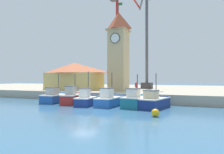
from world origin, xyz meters
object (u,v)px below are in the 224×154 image
at_px(port_crane_far, 147,47).
at_px(fishing_boat_mid_right, 154,102).
at_px(warehouse_left, 74,76).
at_px(fishing_boat_left_inner, 87,100).
at_px(fishing_boat_mid_left, 110,100).
at_px(dock_worker_near_tower, 136,87).
at_px(fishing_boat_center, 136,101).
at_px(fishing_boat_far_left, 56,97).
at_px(port_crane_near, 118,45).
at_px(mooring_buoy, 155,113).
at_px(fishing_boat_left_outer, 73,98).
at_px(clock_tower, 119,49).

bearing_deg(port_crane_far, fishing_boat_mid_right, -73.11).
distance_m(fishing_boat_mid_right, warehouse_left, 19.16).
bearing_deg(warehouse_left, fishing_boat_left_inner, -49.96).
relative_size(fishing_boat_mid_left, warehouse_left, 0.48).
bearing_deg(dock_worker_near_tower, fishing_boat_mid_left, -113.24).
xyz_separation_m(fishing_boat_mid_right, warehouse_left, (-16.50, 9.26, 3.04)).
height_order(fishing_boat_center, dock_worker_near_tower, fishing_boat_center).
relative_size(fishing_boat_far_left, port_crane_near, 0.20).
distance_m(fishing_boat_left_inner, dock_worker_near_tower, 7.06).
xyz_separation_m(fishing_boat_far_left, fishing_boat_mid_left, (8.26, -0.51, -0.00)).
relative_size(mooring_buoy, dock_worker_near_tower, 0.42).
relative_size(fishing_boat_center, fishing_boat_mid_right, 0.86).
bearing_deg(fishing_boat_mid_right, port_crane_near, 123.03).
xyz_separation_m(warehouse_left, port_crane_far, (10.85, 9.33, 5.82)).
distance_m(fishing_boat_far_left, fishing_boat_mid_right, 13.53).
height_order(warehouse_left, dock_worker_near_tower, warehouse_left).
bearing_deg(port_crane_near, fishing_boat_far_left, -97.76).
xyz_separation_m(fishing_boat_mid_left, fishing_boat_mid_right, (5.26, 0.20, -0.01)).
height_order(port_crane_far, dock_worker_near_tower, port_crane_far).
xyz_separation_m(fishing_boat_mid_right, dock_worker_near_tower, (-3.34, 4.28, 1.40)).
bearing_deg(fishing_boat_mid_right, fishing_boat_left_inner, -174.39).
height_order(fishing_boat_left_outer, port_crane_near, port_crane_near).
bearing_deg(fishing_boat_center, warehouse_left, 147.01).
height_order(port_crane_near, dock_worker_near_tower, port_crane_near).
bearing_deg(mooring_buoy, port_crane_far, 106.28).
xyz_separation_m(fishing_boat_left_inner, mooring_buoy, (9.36, -4.43, -0.37)).
xyz_separation_m(fishing_boat_left_outer, fishing_boat_mid_right, (10.54, -0.03, -0.09)).
distance_m(clock_tower, port_crane_near, 7.27).
xyz_separation_m(fishing_boat_left_outer, port_crane_near, (-0.67, 17.22, 9.21)).
relative_size(fishing_boat_left_outer, mooring_buoy, 6.81).
height_order(fishing_boat_left_outer, warehouse_left, warehouse_left).
relative_size(fishing_boat_mid_left, dock_worker_near_tower, 2.92).
distance_m(fishing_boat_left_inner, port_crane_far, 21.45).
distance_m(fishing_boat_mid_right, dock_worker_near_tower, 5.60).
distance_m(fishing_boat_far_left, warehouse_left, 9.91).
xyz_separation_m(fishing_boat_mid_left, fishing_boat_center, (3.20, 0.09, 0.05)).
relative_size(fishing_boat_left_outer, warehouse_left, 0.47).
bearing_deg(port_crane_near, clock_tower, -67.44).
distance_m(fishing_boat_mid_right, mooring_buoy, 5.39).
bearing_deg(fishing_boat_far_left, fishing_boat_left_outer, -5.36).
height_order(fishing_boat_mid_right, mooring_buoy, fishing_boat_mid_right).
xyz_separation_m(fishing_boat_mid_left, warehouse_left, (-11.24, 9.46, 3.03)).
bearing_deg(fishing_boat_far_left, mooring_buoy, -20.44).
xyz_separation_m(fishing_boat_center, clock_tower, (-6.43, 10.81, 7.62)).
height_order(fishing_boat_center, port_crane_far, port_crane_far).
distance_m(fishing_boat_far_left, dock_worker_near_tower, 11.02).
distance_m(fishing_boat_far_left, fishing_boat_mid_left, 8.28).
bearing_deg(dock_worker_near_tower, fishing_boat_left_outer, -149.50).
xyz_separation_m(fishing_boat_far_left, fishing_boat_left_outer, (2.98, -0.28, 0.08)).
distance_m(fishing_boat_far_left, mooring_buoy, 15.83).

